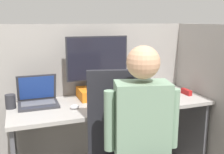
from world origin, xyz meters
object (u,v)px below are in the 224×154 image
at_px(monitor, 97,61).
at_px(pen_cup, 10,101).
at_px(person, 147,133).
at_px(stapler, 186,92).
at_px(laptop, 38,99).
at_px(coffee_mug, 132,90).
at_px(office_chair, 130,151).
at_px(paper_box, 98,93).
at_px(carrot_toy, 118,107).

xyz_separation_m(monitor, pen_cup, (-0.74, -0.05, -0.28)).
xyz_separation_m(person, pen_cup, (-0.80, 0.79, 0.05)).
bearing_deg(pen_cup, monitor, 4.13).
distance_m(stapler, pen_cup, 1.56).
height_order(laptop, pen_cup, laptop).
bearing_deg(coffee_mug, person, -108.19).
bearing_deg(office_chair, laptop, 130.54).
xyz_separation_m(laptop, pen_cup, (-0.21, -0.01, 0.01)).
height_order(paper_box, stapler, paper_box).
bearing_deg(monitor, person, -85.89).
relative_size(paper_box, office_chair, 0.32).
height_order(laptop, person, person).
bearing_deg(laptop, person, -53.75).
distance_m(laptop, stapler, 1.35).
bearing_deg(stapler, paper_box, 166.80).
xyz_separation_m(monitor, stapler, (0.81, -0.19, -0.31)).
bearing_deg(monitor, carrot_toy, -81.43).
bearing_deg(stapler, office_chair, -148.40).
distance_m(paper_box, carrot_toy, 0.37).
relative_size(stapler, pen_cup, 1.12).
relative_size(paper_box, pen_cup, 3.10).
bearing_deg(carrot_toy, coffee_mug, 51.94).
relative_size(laptop, stapler, 2.52).
distance_m(monitor, person, 0.91).
relative_size(stapler, carrot_toy, 0.78).
xyz_separation_m(carrot_toy, coffee_mug, (0.28, 0.36, 0.02)).
distance_m(office_chair, person, 0.26).
bearing_deg(carrot_toy, laptop, 150.77).
bearing_deg(pen_cup, laptop, 3.27).
relative_size(laptop, person, 0.25).
bearing_deg(laptop, stapler, -6.48).
height_order(monitor, coffee_mug, monitor).
xyz_separation_m(laptop, carrot_toy, (0.58, -0.33, -0.03)).
distance_m(stapler, carrot_toy, 0.78).
bearing_deg(pen_cup, carrot_toy, -21.60).
bearing_deg(person, office_chair, 104.05).
relative_size(office_chair, pen_cup, 9.79).
bearing_deg(monitor, pen_cup, -175.87).
xyz_separation_m(stapler, coffee_mug, (-0.48, 0.18, 0.02)).
distance_m(stapler, coffee_mug, 0.51).
bearing_deg(carrot_toy, monitor, 98.57).
bearing_deg(monitor, coffee_mug, -2.12).
xyz_separation_m(office_chair, pen_cup, (-0.76, 0.63, 0.26)).
bearing_deg(paper_box, coffee_mug, -1.64).
height_order(paper_box, coffee_mug, coffee_mug).
xyz_separation_m(stapler, pen_cup, (-1.55, 0.14, 0.03)).
relative_size(paper_box, person, 0.27).
bearing_deg(stapler, person, -139.19).
bearing_deg(pen_cup, coffee_mug, 2.19).
bearing_deg(office_chair, carrot_toy, 83.57).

